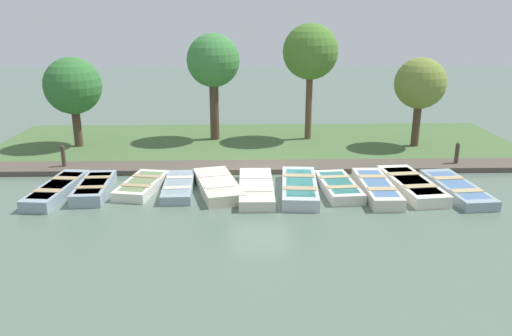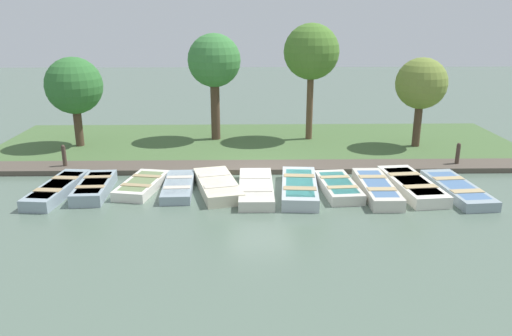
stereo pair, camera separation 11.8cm
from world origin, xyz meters
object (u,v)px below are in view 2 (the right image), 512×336
object	(u,v)px
rowboat_4	(217,185)
park_tree_right	(421,84)
rowboat_3	(178,186)
rowboat_10	(457,189)
rowboat_2	(142,185)
rowboat_7	(338,187)
rowboat_9	(411,185)
rowboat_6	(299,187)
rowboat_8	(376,188)
rowboat_5	(256,188)
park_tree_far_left	(74,86)
rowboat_0	(57,189)
mooring_post_near	(64,158)
park_tree_left	(214,62)
park_tree_center	(311,53)
rowboat_1	(94,187)
mooring_post_far	(458,155)

from	to	relation	value
rowboat_4	park_tree_right	bearing A→B (deg)	108.12
rowboat_4	rowboat_3	bearing A→B (deg)	-105.65
rowboat_10	park_tree_right	world-z (taller)	park_tree_right
rowboat_2	rowboat_7	xyz separation A→B (m)	(0.36, 6.93, 0.01)
rowboat_2	rowboat_7	bearing A→B (deg)	97.81
rowboat_4	rowboat_7	bearing A→B (deg)	74.25
rowboat_9	rowboat_6	bearing A→B (deg)	-93.36
rowboat_7	rowboat_8	world-z (taller)	rowboat_8
rowboat_5	park_tree_far_left	world-z (taller)	park_tree_far_left
rowboat_0	rowboat_3	distance (m)	4.13
rowboat_3	rowboat_4	xyz separation A→B (m)	(0.05, 1.38, 0.04)
mooring_post_near	rowboat_0	bearing A→B (deg)	13.74
mooring_post_near	park_tree_left	world-z (taller)	park_tree_left
rowboat_7	park_tree_left	xyz separation A→B (m)	(-7.13, -4.68, 3.62)
rowboat_7	rowboat_6	bearing A→B (deg)	-88.58
rowboat_3	rowboat_7	xyz separation A→B (m)	(0.20, 5.61, 0.02)
mooring_post_near	park_tree_center	world-z (taller)	park_tree_center
rowboat_2	rowboat_5	bearing A→B (deg)	94.37
rowboat_0	rowboat_5	xyz separation A→B (m)	(-0.02, 6.85, -0.02)
mooring_post_near	park_tree_right	xyz separation A→B (m)	(-2.97, 14.96, 2.43)
park_tree_far_left	park_tree_right	distance (m)	15.43
rowboat_1	park_tree_far_left	bearing A→B (deg)	-161.11
mooring_post_near	mooring_post_far	size ratio (longest dim) A/B	1.00
rowboat_1	rowboat_10	distance (m)	12.58
rowboat_5	park_tree_far_left	xyz separation A→B (m)	(-6.08, -7.98, 2.68)
rowboat_0	rowboat_6	size ratio (longest dim) A/B	0.95
rowboat_3	rowboat_9	size ratio (longest dim) A/B	0.80
rowboat_3	rowboat_4	world-z (taller)	rowboat_4
rowboat_2	park_tree_far_left	world-z (taller)	park_tree_far_left
rowboat_4	park_tree_center	bearing A→B (deg)	135.95
rowboat_6	park_tree_right	distance (m)	8.71
rowboat_1	rowboat_7	world-z (taller)	rowboat_1
rowboat_2	mooring_post_near	distance (m)	4.18
rowboat_7	rowboat_5	bearing A→B (deg)	-92.52
park_tree_far_left	park_tree_right	size ratio (longest dim) A/B	1.00
rowboat_1	mooring_post_far	bearing A→B (deg)	98.12
rowboat_1	mooring_post_near	world-z (taller)	mooring_post_near
rowboat_8	park_tree_center	size ratio (longest dim) A/B	0.62
rowboat_0	rowboat_7	xyz separation A→B (m)	(-0.11, 9.73, -0.02)
rowboat_2	rowboat_4	world-z (taller)	rowboat_4
rowboat_5	park_tree_far_left	distance (m)	10.39
rowboat_2	rowboat_7	distance (m)	6.94
rowboat_0	rowboat_9	size ratio (longest dim) A/B	0.94
rowboat_5	park_tree_right	xyz separation A→B (m)	(-5.71, 7.44, 2.78)
rowboat_6	mooring_post_near	bearing A→B (deg)	-102.45
rowboat_0	rowboat_9	bearing A→B (deg)	96.63
rowboat_8	rowboat_10	world-z (taller)	rowboat_8
rowboat_7	park_tree_far_left	bearing A→B (deg)	-123.26
park_tree_far_left	rowboat_5	bearing A→B (deg)	52.69
park_tree_left	rowboat_3	bearing A→B (deg)	-7.65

